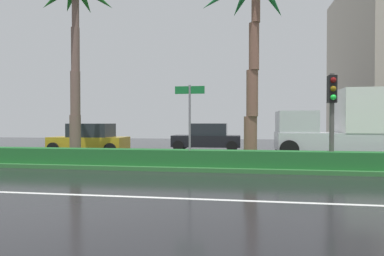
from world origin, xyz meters
TOP-DOWN VIEW (x-y plane):
  - ground_plane at (0.00, 9.00)m, footprint 90.00×42.00m
  - near_lane_divider_stripe at (0.00, 2.00)m, footprint 81.00×0.14m
  - median_strip at (0.00, 8.00)m, footprint 85.50×4.00m
  - median_hedge at (0.00, 6.60)m, footprint 76.50×0.70m
  - palm_tree_mid_left at (-4.02, 8.25)m, footprint 3.67×3.74m
  - palm_tree_centre_left at (3.89, 7.87)m, footprint 4.78×4.66m
  - traffic_signal_median_right at (6.49, 6.67)m, footprint 0.28×0.43m
  - street_name_sign at (1.45, 6.41)m, footprint 1.10×0.08m
  - car_in_traffic_leading at (-5.22, 11.98)m, footprint 4.30×2.02m
  - car_in_traffic_second at (1.15, 15.24)m, footprint 4.30×2.02m
  - box_truck_lead at (8.40, 12.13)m, footprint 6.40×2.64m

SIDE VIEW (x-z plane):
  - ground_plane at x=0.00m, z-range -0.10..0.00m
  - near_lane_divider_stripe at x=0.00m, z-range 0.00..0.01m
  - median_strip at x=0.00m, z-range 0.00..0.15m
  - median_hedge at x=0.00m, z-range 0.15..0.75m
  - car_in_traffic_leading at x=-5.22m, z-range -0.03..1.69m
  - car_in_traffic_second at x=1.15m, z-range -0.03..1.69m
  - box_truck_lead at x=8.40m, z-range -0.18..3.28m
  - street_name_sign at x=1.45m, z-range 0.58..3.58m
  - traffic_signal_median_right at x=6.49m, z-range 0.78..4.13m
  - palm_tree_centre_left at x=3.89m, z-range 2.39..10.44m
  - palm_tree_mid_left at x=-4.02m, z-range 2.68..11.07m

